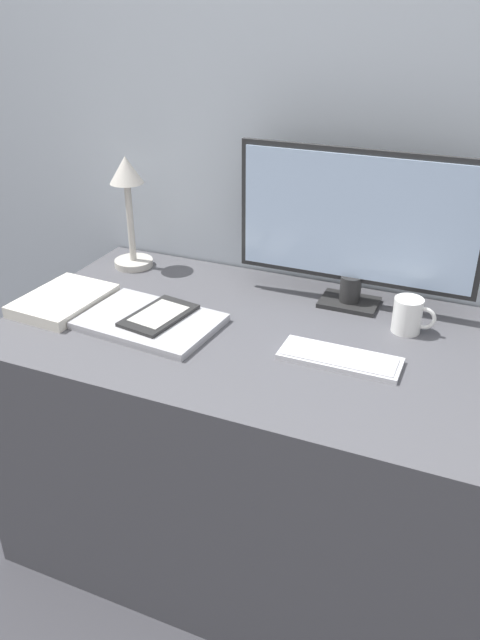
{
  "coord_description": "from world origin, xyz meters",
  "views": [
    {
      "loc": [
        0.41,
        -1.08,
        1.46
      ],
      "look_at": [
        -0.1,
        0.12,
        0.77
      ],
      "focal_mm": 35.0,
      "sensor_mm": 36.0,
      "label": 1
    }
  ],
  "objects_px": {
    "keyboard": "(340,358)",
    "notebook": "(63,301)",
    "laptop": "(150,322)",
    "coffee_mug": "(408,315)",
    "ereader": "(159,315)",
    "desk_lamp": "(128,198)",
    "monitor": "(356,225)"
  },
  "relations": [
    {
      "from": "keyboard",
      "to": "notebook",
      "type": "bearing_deg",
      "value": -178.82
    },
    {
      "from": "ereader",
      "to": "coffee_mug",
      "type": "bearing_deg",
      "value": 19.44
    },
    {
      "from": "ereader",
      "to": "laptop",
      "type": "bearing_deg",
      "value": -140.88
    },
    {
      "from": "laptop",
      "to": "coffee_mug",
      "type": "bearing_deg",
      "value": 20.16
    },
    {
      "from": "monitor",
      "to": "laptop",
      "type": "height_order",
      "value": "monitor"
    },
    {
      "from": "desk_lamp",
      "to": "notebook",
      "type": "distance_m",
      "value": 0.37
    },
    {
      "from": "desk_lamp",
      "to": "notebook",
      "type": "bearing_deg",
      "value": -94.91
    },
    {
      "from": "notebook",
      "to": "coffee_mug",
      "type": "relative_size",
      "value": 2.49
    },
    {
      "from": "ereader",
      "to": "desk_lamp",
      "type": "distance_m",
      "value": 0.44
    },
    {
      "from": "ereader",
      "to": "desk_lamp",
      "type": "relative_size",
      "value": 0.63
    },
    {
      "from": "monitor",
      "to": "keyboard",
      "type": "height_order",
      "value": "monitor"
    },
    {
      "from": "monitor",
      "to": "notebook",
      "type": "bearing_deg",
      "value": -156.1
    },
    {
      "from": "notebook",
      "to": "desk_lamp",
      "type": "bearing_deg",
      "value": 85.09
    },
    {
      "from": "laptop",
      "to": "desk_lamp",
      "type": "distance_m",
      "value": 0.45
    },
    {
      "from": "monitor",
      "to": "desk_lamp",
      "type": "relative_size",
      "value": 1.88
    },
    {
      "from": "monitor",
      "to": "ereader",
      "type": "distance_m",
      "value": 0.55
    },
    {
      "from": "desk_lamp",
      "to": "monitor",
      "type": "bearing_deg",
      "value": 0.04
    },
    {
      "from": "laptop",
      "to": "coffee_mug",
      "type": "xyz_separation_m",
      "value": [
        0.6,
        0.22,
        0.03
      ]
    },
    {
      "from": "keyboard",
      "to": "desk_lamp",
      "type": "relative_size",
      "value": 0.83
    },
    {
      "from": "ereader",
      "to": "coffee_mug",
      "type": "relative_size",
      "value": 2.0
    },
    {
      "from": "laptop",
      "to": "ereader",
      "type": "distance_m",
      "value": 0.03
    },
    {
      "from": "keyboard",
      "to": "notebook",
      "type": "distance_m",
      "value": 0.76
    },
    {
      "from": "keyboard",
      "to": "notebook",
      "type": "relative_size",
      "value": 1.06
    },
    {
      "from": "keyboard",
      "to": "coffee_mug",
      "type": "distance_m",
      "value": 0.24
    },
    {
      "from": "keyboard",
      "to": "ereader",
      "type": "relative_size",
      "value": 1.32
    },
    {
      "from": "keyboard",
      "to": "coffee_mug",
      "type": "relative_size",
      "value": 2.63
    },
    {
      "from": "monitor",
      "to": "ereader",
      "type": "bearing_deg",
      "value": -144.21
    },
    {
      "from": "monitor",
      "to": "desk_lamp",
      "type": "bearing_deg",
      "value": -179.96
    },
    {
      "from": "desk_lamp",
      "to": "coffee_mug",
      "type": "xyz_separation_m",
      "value": [
        0.85,
        -0.09,
        -0.17
      ]
    },
    {
      "from": "laptop",
      "to": "notebook",
      "type": "height_order",
      "value": "notebook"
    },
    {
      "from": "laptop",
      "to": "monitor",
      "type": "bearing_deg",
      "value": 35.94
    },
    {
      "from": "ereader",
      "to": "monitor",
      "type": "bearing_deg",
      "value": 35.79
    }
  ]
}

